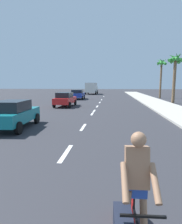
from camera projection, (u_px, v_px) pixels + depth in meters
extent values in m
plane|color=#2D2D33|center=(95.00, 109.00, 18.88)|extent=(160.00, 160.00, 0.00)
cube|color=#B2ADA3|center=(166.00, 107.00, 20.05)|extent=(3.60, 80.00, 0.14)
cube|color=white|center=(66.00, 153.00, 6.92)|extent=(0.16, 1.80, 0.01)
cube|color=white|center=(83.00, 127.00, 11.10)|extent=(0.16, 1.80, 0.01)
cube|color=white|center=(92.00, 114.00, 16.19)|extent=(0.16, 1.80, 0.01)
cube|color=white|center=(94.00, 111.00, 17.74)|extent=(0.16, 1.80, 0.01)
cube|color=white|center=(97.00, 106.00, 21.42)|extent=(0.16, 1.80, 0.01)
cube|color=white|center=(100.00, 102.00, 26.11)|extent=(0.16, 1.80, 0.01)
cube|color=white|center=(102.00, 100.00, 30.66)|extent=(0.16, 1.80, 0.01)
cube|color=white|center=(104.00, 97.00, 38.50)|extent=(0.16, 1.80, 0.01)
cylinder|color=red|center=(131.00, 207.00, 3.37)|extent=(0.07, 0.66, 0.66)
cube|color=black|center=(136.00, 218.00, 2.82)|extent=(0.07, 0.95, 0.04)
cylinder|color=black|center=(134.00, 195.00, 3.00)|extent=(0.03, 0.03, 0.48)
cube|color=black|center=(143.00, 216.00, 2.33)|extent=(0.56, 0.05, 0.03)
cube|color=#9E7051|center=(137.00, 167.00, 2.79)|extent=(0.35, 0.33, 0.63)
sphere|color=#9E7051|center=(139.00, 139.00, 2.67)|extent=(0.22, 0.22, 0.22)
cube|color=#2D51B7|center=(136.00, 186.00, 2.89)|extent=(0.33, 0.23, 0.28)
cube|color=black|center=(123.00, 224.00, 2.54)|extent=(0.26, 0.53, 0.32)
cylinder|color=#9E7051|center=(143.00, 208.00, 2.88)|extent=(0.12, 0.32, 0.62)
cylinder|color=#9E7051|center=(127.00, 207.00, 2.89)|extent=(0.12, 0.21, 0.63)
cylinder|color=#9E7051|center=(155.00, 183.00, 2.53)|extent=(0.11, 0.49, 0.41)
cylinder|color=#9E7051|center=(125.00, 182.00, 2.56)|extent=(0.11, 0.49, 0.41)
cube|color=#14727A|center=(14.00, 116.00, 10.81)|extent=(1.87, 4.04, 0.64)
cube|color=black|center=(12.00, 106.00, 10.53)|extent=(1.57, 2.13, 0.56)
cylinder|color=black|center=(11.00, 118.00, 12.23)|extent=(0.21, 0.65, 0.64)
cylinder|color=black|center=(37.00, 118.00, 12.14)|extent=(0.21, 0.65, 0.64)
cylinder|color=black|center=(19.00, 128.00, 9.49)|extent=(0.21, 0.65, 0.64)
cube|color=red|center=(65.00, 100.00, 21.34)|extent=(1.80, 4.06, 0.64)
cube|color=black|center=(65.00, 95.00, 21.05)|extent=(1.54, 2.13, 0.56)
cylinder|color=black|center=(61.00, 102.00, 22.84)|extent=(0.20, 0.65, 0.64)
cylinder|color=black|center=(75.00, 103.00, 22.61)|extent=(0.20, 0.65, 0.64)
cylinder|color=black|center=(54.00, 105.00, 20.17)|extent=(0.20, 0.65, 0.64)
cylinder|color=black|center=(70.00, 105.00, 19.94)|extent=(0.20, 0.65, 0.64)
cube|color=#1E389E|center=(78.00, 95.00, 31.72)|extent=(2.09, 4.62, 0.64)
cube|color=black|center=(77.00, 91.00, 31.41)|extent=(1.77, 2.43, 0.56)
cylinder|color=black|center=(73.00, 97.00, 33.36)|extent=(0.21, 0.65, 0.64)
cylinder|color=black|center=(84.00, 97.00, 33.23)|extent=(0.21, 0.65, 0.64)
cylinder|color=black|center=(70.00, 98.00, 30.31)|extent=(0.21, 0.65, 0.64)
cylinder|color=black|center=(82.00, 98.00, 30.18)|extent=(0.21, 0.65, 0.64)
cube|color=beige|center=(93.00, 89.00, 49.45)|extent=(2.47, 2.41, 1.40)
cube|color=silver|center=(91.00, 88.00, 46.45)|extent=(2.52, 4.23, 2.30)
cylinder|color=black|center=(88.00, 92.00, 49.59)|extent=(0.31, 0.91, 0.90)
cylinder|color=black|center=(97.00, 92.00, 49.27)|extent=(0.31, 0.91, 0.90)
cylinder|color=black|center=(86.00, 93.00, 45.77)|extent=(0.31, 0.91, 0.90)
cylinder|color=black|center=(96.00, 93.00, 45.44)|extent=(0.31, 0.91, 0.90)
cylinder|color=brown|center=(174.00, 81.00, 24.13)|extent=(0.37, 0.37, 5.85)
cone|color=#2D8433|center=(178.00, 58.00, 23.73)|extent=(0.55, 1.78, 1.37)
cone|color=#2D8433|center=(176.00, 58.00, 23.93)|extent=(1.53, 1.11, 1.43)
cone|color=#2D8433|center=(174.00, 58.00, 23.97)|extent=(1.78, 0.99, 1.10)
cone|color=#2D8433|center=(173.00, 58.00, 23.82)|extent=(0.69, 1.39, 1.00)
cone|color=#2D8433|center=(174.00, 58.00, 23.63)|extent=(0.98, 1.49, 1.08)
cone|color=#2D8433|center=(176.00, 58.00, 23.49)|extent=(1.87, 0.80, 1.19)
cone|color=#2D8433|center=(178.00, 58.00, 23.55)|extent=(1.33, 1.59, 1.52)
cylinder|color=brown|center=(161.00, 80.00, 33.59)|extent=(0.33, 0.33, 6.50)
cone|color=#2D8433|center=(163.00, 62.00, 33.07)|extent=(0.65, 1.47, 1.00)
cone|color=#2D8433|center=(162.00, 62.00, 33.37)|extent=(1.71, 1.02, 1.29)
cone|color=#2D8433|center=(161.00, 62.00, 33.37)|extent=(1.38, 1.12, 1.10)
cone|color=#2D8433|center=(160.00, 62.00, 33.16)|extent=(0.49, 1.82, 1.24)
cone|color=#2D8433|center=(161.00, 61.00, 32.95)|extent=(1.64, 1.40, 1.36)
cone|color=#2D8433|center=(163.00, 61.00, 32.91)|extent=(1.70, 1.13, 1.31)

